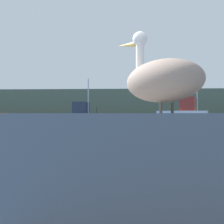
{
  "coord_description": "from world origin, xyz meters",
  "views": [
    {
      "loc": [
        0.96,
        -3.71,
        0.85
      ],
      "look_at": [
        -0.15,
        15.4,
        1.0
      ],
      "focal_mm": 49.77,
      "sensor_mm": 36.0,
      "label": 1
    }
  ],
  "objects_px": {
    "fishing_boat_blue": "(76,115)",
    "fishing_boat_white": "(183,113)",
    "mooring_buoy": "(121,124)",
    "pelican": "(162,80)"
  },
  "relations": [
    {
      "from": "fishing_boat_blue",
      "to": "fishing_boat_white",
      "type": "relative_size",
      "value": 0.99
    },
    {
      "from": "fishing_boat_white",
      "to": "mooring_buoy",
      "type": "distance_m",
      "value": 26.47
    },
    {
      "from": "fishing_boat_blue",
      "to": "fishing_boat_white",
      "type": "height_order",
      "value": "fishing_boat_blue"
    },
    {
      "from": "pelican",
      "to": "fishing_boat_blue",
      "type": "bearing_deg",
      "value": -30.87
    },
    {
      "from": "fishing_boat_white",
      "to": "fishing_boat_blue",
      "type": "bearing_deg",
      "value": -149.65
    },
    {
      "from": "mooring_buoy",
      "to": "fishing_boat_blue",
      "type": "bearing_deg",
      "value": 105.32
    },
    {
      "from": "pelican",
      "to": "fishing_boat_blue",
      "type": "height_order",
      "value": "fishing_boat_blue"
    },
    {
      "from": "fishing_boat_white",
      "to": "mooring_buoy",
      "type": "relative_size",
      "value": 8.61
    },
    {
      "from": "pelican",
      "to": "fishing_boat_white",
      "type": "bearing_deg",
      "value": -52.19
    },
    {
      "from": "fishing_boat_blue",
      "to": "mooring_buoy",
      "type": "height_order",
      "value": "fishing_boat_blue"
    }
  ]
}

